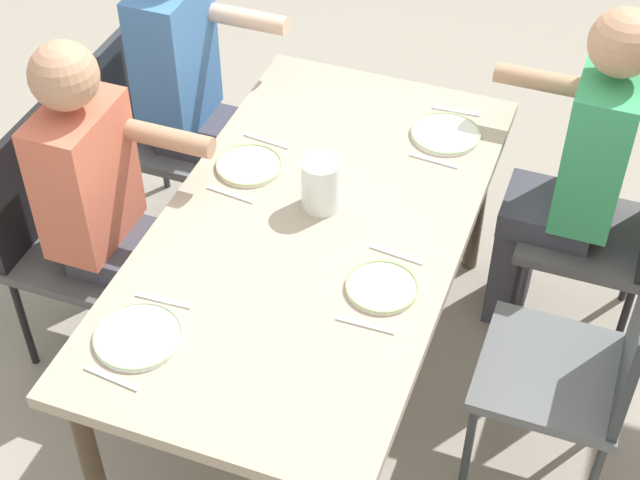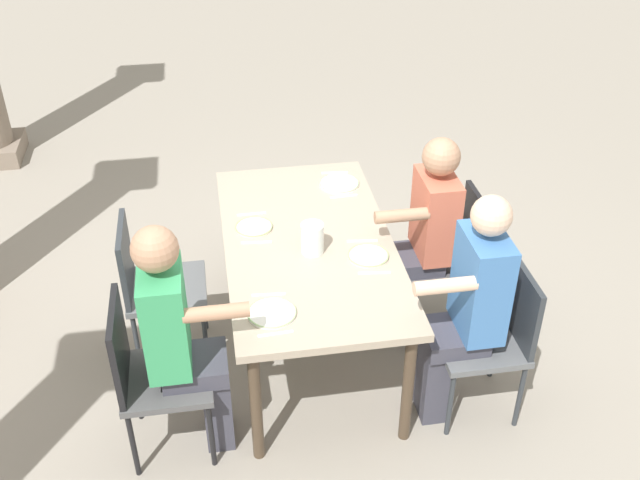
# 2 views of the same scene
# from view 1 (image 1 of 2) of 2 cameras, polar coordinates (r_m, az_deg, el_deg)

# --- Properties ---
(ground_plane) EXTENTS (16.00, 16.00, 0.00)m
(ground_plane) POSITION_cam_1_polar(r_m,az_deg,el_deg) (3.56, -0.43, -8.31)
(ground_plane) COLOR gray
(dining_table) EXTENTS (1.74, 0.93, 0.76)m
(dining_table) POSITION_cam_1_polar(r_m,az_deg,el_deg) (3.05, -0.50, -0.18)
(dining_table) COLOR tan
(dining_table) RESTS_ON ground
(chair_west_north) EXTENTS (0.44, 0.44, 0.91)m
(chair_west_north) POSITION_cam_1_polar(r_m,az_deg,el_deg) (3.52, 16.82, 0.85)
(chair_west_north) COLOR #4F4F50
(chair_west_north) RESTS_ON ground
(chair_west_south) EXTENTS (0.44, 0.44, 0.88)m
(chair_west_south) POSITION_cam_1_polar(r_m,az_deg,el_deg) (3.90, -9.51, 6.84)
(chair_west_south) COLOR #5B5E61
(chair_west_south) RESTS_ON ground
(chair_mid_north) EXTENTS (0.44, 0.44, 0.91)m
(chair_mid_north) POSITION_cam_1_polar(r_m,az_deg,el_deg) (3.01, 15.06, -7.20)
(chair_mid_north) COLOR #5B5E61
(chair_mid_north) RESTS_ON ground
(chair_mid_south) EXTENTS (0.44, 0.44, 0.90)m
(chair_mid_south) POSITION_cam_1_polar(r_m,az_deg,el_deg) (3.46, -14.78, 0.43)
(chair_mid_south) COLOR #4F4F50
(chair_mid_south) RESTS_ON ground
(diner_woman_green) EXTENTS (0.35, 0.50, 1.33)m
(diner_woman_green) POSITION_cam_1_polar(r_m,az_deg,el_deg) (3.40, 14.60, 4.05)
(diner_woman_green) COLOR #3F3F4C
(diner_woman_green) RESTS_ON ground
(diner_man_white) EXTENTS (0.35, 0.50, 1.29)m
(diner_man_white) POSITION_cam_1_polar(r_m,az_deg,el_deg) (3.25, -12.28, 1.95)
(diner_man_white) COLOR #3F3F4C
(diner_man_white) RESTS_ON ground
(diner_guest_third) EXTENTS (0.35, 0.49, 1.34)m
(diner_guest_third) POSITION_cam_1_polar(r_m,az_deg,el_deg) (3.72, -7.45, 8.84)
(diner_guest_third) COLOR #3F3F4C
(diner_guest_third) RESTS_ON ground
(plate_0) EXTENTS (0.24, 0.24, 0.02)m
(plate_0) POSITION_cam_1_polar(r_m,az_deg,el_deg) (3.38, 7.35, 6.19)
(plate_0) COLOR white
(plate_0) RESTS_ON dining_table
(fork_0) EXTENTS (0.03, 0.17, 0.01)m
(fork_0) POSITION_cam_1_polar(r_m,az_deg,el_deg) (3.51, 7.97, 7.49)
(fork_0) COLOR silver
(fork_0) RESTS_ON dining_table
(spoon_0) EXTENTS (0.03, 0.17, 0.01)m
(spoon_0) POSITION_cam_1_polar(r_m,az_deg,el_deg) (3.27, 6.67, 4.64)
(spoon_0) COLOR silver
(spoon_0) RESTS_ON dining_table
(plate_1) EXTENTS (0.22, 0.22, 0.02)m
(plate_1) POSITION_cam_1_polar(r_m,az_deg,el_deg) (3.23, -4.16, 4.38)
(plate_1) COLOR silver
(plate_1) RESTS_ON dining_table
(fork_1) EXTENTS (0.04, 0.17, 0.01)m
(fork_1) POSITION_cam_1_polar(r_m,az_deg,el_deg) (3.34, -3.14, 5.82)
(fork_1) COLOR silver
(fork_1) RESTS_ON dining_table
(spoon_1) EXTENTS (0.04, 0.17, 0.01)m
(spoon_1) POSITION_cam_1_polar(r_m,az_deg,el_deg) (3.13, -5.24, 2.68)
(spoon_1) COLOR silver
(spoon_1) RESTS_ON dining_table
(plate_2) EXTENTS (0.21, 0.21, 0.02)m
(plate_2) POSITION_cam_1_polar(r_m,az_deg,el_deg) (2.81, 3.64, -2.76)
(plate_2) COLOR silver
(plate_2) RESTS_ON dining_table
(fork_2) EXTENTS (0.03, 0.17, 0.01)m
(fork_2) POSITION_cam_1_polar(r_m,az_deg,el_deg) (2.92, 4.52, -0.85)
(fork_2) COLOR silver
(fork_2) RESTS_ON dining_table
(spoon_2) EXTENTS (0.02, 0.17, 0.01)m
(spoon_2) POSITION_cam_1_polar(r_m,az_deg,el_deg) (2.72, 2.68, -4.98)
(spoon_2) COLOR silver
(spoon_2) RESTS_ON dining_table
(plate_3) EXTENTS (0.25, 0.25, 0.02)m
(plate_3) POSITION_cam_1_polar(r_m,az_deg,el_deg) (2.72, -10.58, -5.56)
(plate_3) COLOR white
(plate_3) RESTS_ON dining_table
(fork_3) EXTENTS (0.02, 0.17, 0.01)m
(fork_3) POSITION_cam_1_polar(r_m,az_deg,el_deg) (2.81, -9.14, -3.50)
(fork_3) COLOR silver
(fork_3) RESTS_ON dining_table
(spoon_3) EXTENTS (0.03, 0.17, 0.01)m
(spoon_3) POSITION_cam_1_polar(r_m,az_deg,el_deg) (2.65, -12.09, -7.90)
(spoon_3) COLOR silver
(spoon_3) RESTS_ON dining_table
(water_pitcher) EXTENTS (0.12, 0.12, 0.17)m
(water_pitcher) POSITION_cam_1_polar(r_m,az_deg,el_deg) (3.03, 0.05, 3.15)
(water_pitcher) COLOR white
(water_pitcher) RESTS_ON dining_table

